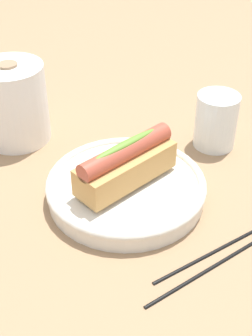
{
  "coord_description": "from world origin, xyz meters",
  "views": [
    {
      "loc": [
        -0.35,
        -0.38,
        0.44
      ],
      "look_at": [
        0.01,
        -0.01,
        0.05
      ],
      "focal_mm": 50.61,
      "sensor_mm": 36.0,
      "label": 1
    }
  ],
  "objects": [
    {
      "name": "chopstick_near",
      "position": [
        0.03,
        -0.17,
        0.0
      ],
      "size": [
        0.22,
        0.05,
        0.01
      ],
      "primitive_type": "cylinder",
      "rotation": [
        0.0,
        1.57,
        -0.2
      ],
      "color": "black",
      "rests_on": "ground_plane"
    },
    {
      "name": "serving_bowl",
      "position": [
        0.01,
        -0.01,
        0.02
      ],
      "size": [
        0.23,
        0.23,
        0.03
      ],
      "color": "silver",
      "rests_on": "ground_plane"
    },
    {
      "name": "water_glass",
      "position": [
        0.21,
        -0.01,
        0.04
      ],
      "size": [
        0.07,
        0.07,
        0.09
      ],
      "color": "white",
      "rests_on": "ground_plane"
    },
    {
      "name": "paper_towel_roll",
      "position": [
        -0.01,
        0.23,
        0.07
      ],
      "size": [
        0.11,
        0.11,
        0.13
      ],
      "color": "white",
      "rests_on": "ground_plane"
    },
    {
      "name": "hotdog_front",
      "position": [
        0.01,
        -0.01,
        0.06
      ],
      "size": [
        0.15,
        0.05,
        0.06
      ],
      "color": "tan",
      "rests_on": "serving_bowl"
    },
    {
      "name": "ground_plane",
      "position": [
        0.0,
        0.0,
        0.0
      ],
      "size": [
        2.4,
        2.4,
        0.0
      ],
      "primitive_type": "plane",
      "color": "#9E7A56"
    },
    {
      "name": "chopstick_far",
      "position": [
        0.0,
        -0.18,
        0.0
      ],
      "size": [
        0.22,
        0.04,
        0.01
      ],
      "primitive_type": "cylinder",
      "rotation": [
        0.0,
        1.57,
        -0.16
      ],
      "color": "black",
      "rests_on": "ground_plane"
    }
  ]
}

